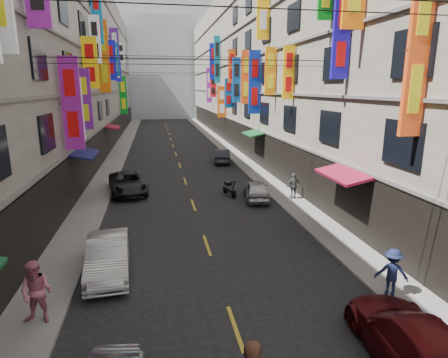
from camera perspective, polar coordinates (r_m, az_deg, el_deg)
name	(u,v)px	position (r m, az deg, el deg)	size (l,w,h in m)	color
sidewalk_left	(117,155)	(40.11, -15.94, 3.50)	(2.00, 90.00, 0.12)	slate
sidewalk_right	(231,152)	(40.72, 1.13, 4.17)	(2.00, 90.00, 0.12)	slate
building_row_left	(45,59)	(40.66, -25.62, 16.20)	(10.14, 90.00, 19.00)	gray
building_row_right	(287,62)	(41.86, 9.64, 17.19)	(10.14, 90.00, 19.00)	#A69B8B
haze_block	(162,69)	(89.46, -9.48, 16.22)	(18.00, 8.00, 22.00)	#A6AEB9
shop_signage	(177,60)	(32.96, -7.20, 17.58)	(14.00, 55.00, 12.46)	#0F58B7
street_awnings	(169,151)	(23.66, -8.39, 4.30)	(13.99, 35.20, 0.41)	#144E28
overhead_cables	(182,59)	(27.49, -6.42, 17.78)	(14.00, 38.04, 1.24)	black
lane_markings	(178,159)	(37.03, -7.07, 3.02)	(0.12, 80.20, 0.01)	gold
scooter_far_right	(229,189)	(24.25, 0.81, -1.51)	(0.68, 1.78, 1.14)	black
car_left_mid	(108,256)	(14.92, -17.26, -11.14)	(1.47, 4.23, 1.39)	silver
car_left_far	(128,183)	(25.57, -14.47, -0.60)	(2.25, 4.89, 1.36)	black
car_right_near	(415,343)	(11.07, 27.07, -21.39)	(1.99, 4.90, 1.42)	#530E11
car_right_mid	(256,190)	(23.45, 4.93, -1.67)	(1.44, 3.57, 1.22)	#B9B9BE
car_right_far	(222,156)	(34.86, -0.26, 3.52)	(1.35, 3.87, 1.28)	#282931
pedestrian_lfar	(36,292)	(12.50, -26.68, -15.19)	(0.93, 0.64, 1.91)	#C96A7E
pedestrian_rnear	(392,272)	(13.80, 24.21, -12.80)	(1.05, 0.54, 1.62)	#161C3E
pedestrian_rfar	(294,186)	(23.51, 10.57, -1.02)	(0.95, 0.54, 1.61)	#575759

